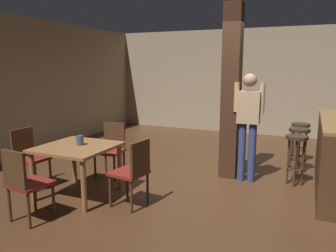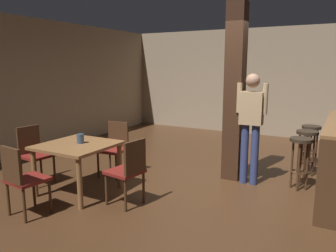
{
  "view_description": "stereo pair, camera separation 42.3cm",
  "coord_description": "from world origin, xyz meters",
  "px_view_note": "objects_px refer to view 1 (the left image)",
  "views": [
    {
      "loc": [
        1.39,
        -4.5,
        1.84
      ],
      "look_at": [
        -0.54,
        -0.09,
        0.95
      ],
      "focal_mm": 35.0,
      "sensor_mm": 36.0,
      "label": 1
    },
    {
      "loc": [
        1.77,
        -4.32,
        1.84
      ],
      "look_at": [
        -0.54,
        -0.09,
        0.95
      ],
      "focal_mm": 35.0,
      "sensor_mm": 36.0,
      "label": 2
    }
  ],
  "objects_px": {
    "chair_north": "(112,147)",
    "bar_stool_far": "(300,134)",
    "chair_west": "(28,155)",
    "bar_stool_mid": "(299,140)",
    "napkin_cup": "(80,140)",
    "chair_east": "(133,170)",
    "bar_counter": "(332,154)",
    "chair_south": "(24,181)",
    "standing_person": "(248,120)",
    "dining_table": "(77,154)",
    "bar_stool_near": "(296,149)"
  },
  "relations": [
    {
      "from": "chair_south",
      "to": "bar_stool_near",
      "type": "distance_m",
      "value": 3.85
    },
    {
      "from": "chair_west",
      "to": "bar_stool_mid",
      "type": "bearing_deg",
      "value": 32.99
    },
    {
      "from": "chair_south",
      "to": "bar_counter",
      "type": "xyz_separation_m",
      "value": [
        3.34,
        2.58,
        0.04
      ]
    },
    {
      "from": "bar_stool_near",
      "to": "bar_stool_mid",
      "type": "height_order",
      "value": "bar_stool_near"
    },
    {
      "from": "dining_table",
      "to": "chair_west",
      "type": "height_order",
      "value": "chair_west"
    },
    {
      "from": "dining_table",
      "to": "chair_north",
      "type": "height_order",
      "value": "chair_north"
    },
    {
      "from": "chair_west",
      "to": "bar_stool_mid",
      "type": "height_order",
      "value": "chair_west"
    },
    {
      "from": "napkin_cup",
      "to": "standing_person",
      "type": "distance_m",
      "value": 2.57
    },
    {
      "from": "chair_south",
      "to": "bar_counter",
      "type": "height_order",
      "value": "bar_counter"
    },
    {
      "from": "bar_stool_far",
      "to": "napkin_cup",
      "type": "bearing_deg",
      "value": -133.12
    },
    {
      "from": "chair_south",
      "to": "chair_north",
      "type": "distance_m",
      "value": 1.8
    },
    {
      "from": "bar_stool_near",
      "to": "napkin_cup",
      "type": "bearing_deg",
      "value": -149.72
    },
    {
      "from": "chair_west",
      "to": "chair_east",
      "type": "xyz_separation_m",
      "value": [
        1.82,
        0.0,
        0.0
      ]
    },
    {
      "from": "chair_north",
      "to": "bar_stool_far",
      "type": "xyz_separation_m",
      "value": [
        2.84,
        2.16,
        0.05
      ]
    },
    {
      "from": "chair_west",
      "to": "chair_east",
      "type": "distance_m",
      "value": 1.82
    },
    {
      "from": "chair_north",
      "to": "bar_counter",
      "type": "relative_size",
      "value": 0.39
    },
    {
      "from": "chair_north",
      "to": "napkin_cup",
      "type": "bearing_deg",
      "value": -87.53
    },
    {
      "from": "chair_north",
      "to": "bar_stool_far",
      "type": "height_order",
      "value": "chair_north"
    },
    {
      "from": "dining_table",
      "to": "napkin_cup",
      "type": "distance_m",
      "value": 0.19
    },
    {
      "from": "chair_south",
      "to": "bar_counter",
      "type": "distance_m",
      "value": 4.22
    },
    {
      "from": "chair_east",
      "to": "bar_counter",
      "type": "relative_size",
      "value": 0.39
    },
    {
      "from": "chair_east",
      "to": "standing_person",
      "type": "distance_m",
      "value": 2.03
    },
    {
      "from": "bar_counter",
      "to": "bar_stool_mid",
      "type": "bearing_deg",
      "value": 123.44
    },
    {
      "from": "chair_north",
      "to": "bar_stool_mid",
      "type": "relative_size",
      "value": 1.16
    },
    {
      "from": "chair_south",
      "to": "standing_person",
      "type": "height_order",
      "value": "standing_person"
    },
    {
      "from": "chair_east",
      "to": "chair_north",
      "type": "distance_m",
      "value": 1.3
    },
    {
      "from": "chair_east",
      "to": "bar_stool_far",
      "type": "bearing_deg",
      "value": 58.07
    },
    {
      "from": "bar_stool_near",
      "to": "bar_stool_far",
      "type": "xyz_separation_m",
      "value": [
        0.01,
        1.37,
        -0.02
      ]
    },
    {
      "from": "dining_table",
      "to": "bar_stool_far",
      "type": "xyz_separation_m",
      "value": [
        2.82,
        3.05,
        -0.06
      ]
    },
    {
      "from": "chair_west",
      "to": "chair_east",
      "type": "bearing_deg",
      "value": 0.13
    },
    {
      "from": "chair_west",
      "to": "chair_south",
      "type": "relative_size",
      "value": 1.0
    },
    {
      "from": "napkin_cup",
      "to": "bar_stool_near",
      "type": "distance_m",
      "value": 3.24
    },
    {
      "from": "chair_south",
      "to": "chair_east",
      "type": "relative_size",
      "value": 1.0
    },
    {
      "from": "chair_north",
      "to": "napkin_cup",
      "type": "xyz_separation_m",
      "value": [
        0.04,
        -0.84,
        0.29
      ]
    },
    {
      "from": "napkin_cup",
      "to": "standing_person",
      "type": "xyz_separation_m",
      "value": [
        2.07,
        1.51,
        0.2
      ]
    },
    {
      "from": "bar_counter",
      "to": "chair_south",
      "type": "bearing_deg",
      "value": -142.31
    },
    {
      "from": "chair_east",
      "to": "chair_north",
      "type": "height_order",
      "value": "same"
    },
    {
      "from": "bar_stool_near",
      "to": "bar_stool_far",
      "type": "relative_size",
      "value": 1.05
    },
    {
      "from": "napkin_cup",
      "to": "chair_west",
      "type": "bearing_deg",
      "value": -175.34
    },
    {
      "from": "chair_west",
      "to": "bar_stool_far",
      "type": "bearing_deg",
      "value": 39.46
    },
    {
      "from": "standing_person",
      "to": "bar_stool_far",
      "type": "relative_size",
      "value": 2.29
    },
    {
      "from": "chair_north",
      "to": "bar_stool_mid",
      "type": "xyz_separation_m",
      "value": [
        2.84,
        1.51,
        0.07
      ]
    },
    {
      "from": "chair_south",
      "to": "chair_west",
      "type": "bearing_deg",
      "value": 134.45
    },
    {
      "from": "bar_counter",
      "to": "bar_stool_near",
      "type": "distance_m",
      "value": 0.49
    },
    {
      "from": "bar_counter",
      "to": "bar_stool_far",
      "type": "height_order",
      "value": "bar_counter"
    },
    {
      "from": "dining_table",
      "to": "bar_stool_near",
      "type": "xyz_separation_m",
      "value": [
        2.81,
        1.68,
        -0.04
      ]
    },
    {
      "from": "chair_east",
      "to": "bar_stool_mid",
      "type": "relative_size",
      "value": 1.16
    },
    {
      "from": "bar_counter",
      "to": "bar_stool_mid",
      "type": "xyz_separation_m",
      "value": [
        -0.48,
        0.73,
        0.03
      ]
    },
    {
      "from": "chair_north",
      "to": "chair_south",
      "type": "bearing_deg",
      "value": -90.6
    },
    {
      "from": "chair_east",
      "to": "bar_counter",
      "type": "bearing_deg",
      "value": 35.23
    }
  ]
}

